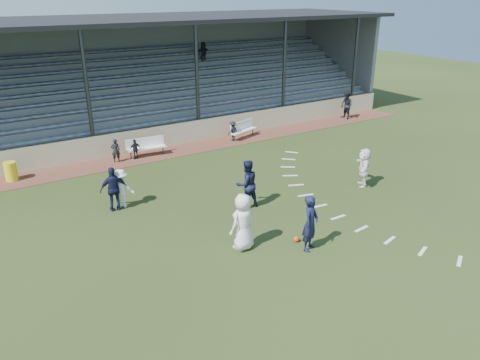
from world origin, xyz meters
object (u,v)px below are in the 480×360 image
(trash_bin, at_px, (11,171))
(official, at_px, (346,106))
(bench_left, at_px, (146,145))
(football, at_px, (296,239))
(player_white_lead, at_px, (243,222))
(player_navy_lead, at_px, (310,223))
(bench_right, at_px, (243,128))

(trash_bin, relative_size, official, 0.48)
(trash_bin, bearing_deg, bench_left, -0.52)
(bench_left, relative_size, official, 1.14)
(trash_bin, distance_m, official, 20.52)
(football, distance_m, official, 17.22)
(trash_bin, relative_size, player_white_lead, 0.44)
(player_white_lead, height_order, official, player_white_lead)
(official, bearing_deg, player_navy_lead, -45.98)
(bench_right, distance_m, official, 8.11)
(player_white_lead, xyz_separation_m, player_navy_lead, (1.84, -1.22, -0.02))
(trash_bin, xyz_separation_m, official, (20.51, -0.13, 0.46))
(bench_left, height_order, player_navy_lead, player_navy_lead)
(bench_right, xyz_separation_m, player_white_lead, (-6.78, -10.61, 0.40))
(player_white_lead, distance_m, player_navy_lead, 2.21)
(bench_left, distance_m, bench_right, 5.97)
(bench_right, height_order, player_white_lead, player_white_lead)
(player_navy_lead, height_order, official, player_navy_lead)
(bench_left, relative_size, player_navy_lead, 1.05)
(official, bearing_deg, bench_left, -88.24)
(football, xyz_separation_m, player_white_lead, (-1.78, 0.63, 0.88))
(football, xyz_separation_m, player_navy_lead, (0.06, -0.60, 0.86))
(football, xyz_separation_m, official, (13.11, 11.13, 0.81))
(trash_bin, xyz_separation_m, football, (7.41, -11.27, -0.35))
(trash_bin, xyz_separation_m, player_navy_lead, (7.46, -11.86, 0.52))
(bench_right, relative_size, player_navy_lead, 1.05)
(trash_bin, relative_size, football, 4.15)
(football, height_order, official, official)
(bench_right, bearing_deg, trash_bin, 161.41)
(player_navy_lead, bearing_deg, trash_bin, 93.56)
(player_white_lead, bearing_deg, bench_right, -134.55)
(trash_bin, bearing_deg, bench_right, -0.15)
(bench_left, height_order, football, bench_left)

